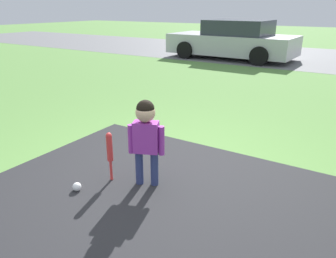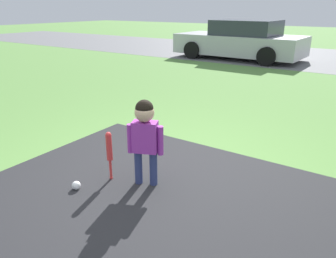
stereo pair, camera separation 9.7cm
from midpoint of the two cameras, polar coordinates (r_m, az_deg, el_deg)
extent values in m
plane|color=#5B8C42|center=(3.51, 0.96, -8.70)|extent=(60.00, 60.00, 0.00)
cube|color=slate|center=(12.92, 26.83, 10.83)|extent=(40.00, 6.00, 0.01)
cylinder|color=navy|center=(3.36, -4.34, -6.64)|extent=(0.08, 0.08, 0.36)
cylinder|color=navy|center=(3.32, -1.71, -6.89)|extent=(0.08, 0.08, 0.36)
cube|color=purple|center=(3.20, -3.14, -1.37)|extent=(0.28, 0.22, 0.31)
cylinder|color=purple|center=(3.25, -5.74, -1.65)|extent=(0.06, 0.06, 0.30)
cylinder|color=purple|center=(3.18, -0.47, -2.04)|extent=(0.06, 0.06, 0.30)
sphere|color=#D8AD8C|center=(3.11, -3.23, 2.94)|extent=(0.19, 0.19, 0.19)
sphere|color=black|center=(3.10, -3.24, 3.53)|extent=(0.18, 0.18, 0.18)
sphere|color=red|center=(3.54, -9.07, -8.37)|extent=(0.03, 0.03, 0.03)
cylinder|color=red|center=(3.49, -9.16, -6.98)|extent=(0.03, 0.03, 0.23)
cylinder|color=red|center=(3.38, -9.40, -3.18)|extent=(0.06, 0.06, 0.28)
sphere|color=red|center=(3.33, -9.54, -0.99)|extent=(0.06, 0.06, 0.06)
sphere|color=white|center=(3.42, -14.89, -9.47)|extent=(0.09, 0.09, 0.09)
cube|color=#B7B7BC|center=(11.89, 12.51, 14.18)|extent=(4.30, 1.96, 0.65)
cube|color=#2D333D|center=(11.76, 13.72, 16.79)|extent=(2.08, 1.68, 0.48)
cylinder|color=black|center=(11.68, 4.45, 13.53)|extent=(0.58, 0.19, 0.58)
cylinder|color=black|center=(13.31, 8.76, 14.22)|extent=(0.58, 0.19, 0.58)
cylinder|color=black|center=(10.57, 17.03, 11.98)|extent=(0.58, 0.19, 0.58)
cylinder|color=black|center=(12.35, 19.98, 12.78)|extent=(0.58, 0.19, 0.58)
camera|label=1|loc=(0.05, -89.21, 0.30)|focal=35.00mm
camera|label=2|loc=(0.05, 90.79, -0.30)|focal=35.00mm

